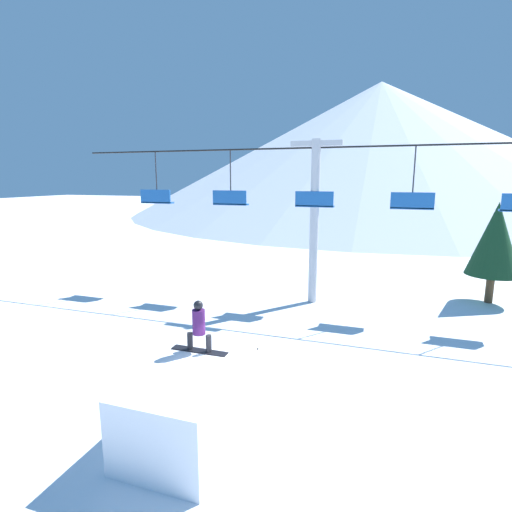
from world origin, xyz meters
name	(u,v)px	position (x,y,z in m)	size (l,w,h in m)	color
ground_plane	(240,450)	(0.00, 0.00, 0.00)	(220.00, 220.00, 0.00)	white
mountain_ridge	(378,149)	(0.00, 67.83, 11.08)	(84.37, 84.37, 22.16)	silver
snow_ramp	(191,404)	(-1.26, 0.08, 0.85)	(2.16, 3.48, 1.70)	white
snowboarder	(199,326)	(-1.51, 1.09, 2.37)	(1.50, 0.33, 1.34)	black
chairlift	(315,207)	(-0.56, 11.42, 4.70)	(25.26, 0.44, 7.82)	#B2B2B7
pine_tree_near	(495,239)	(7.71, 14.15, 3.15)	(2.44, 2.44, 4.94)	#4C3823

